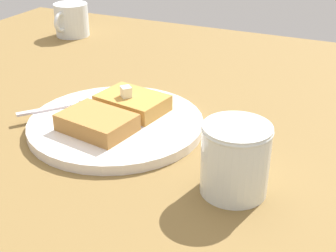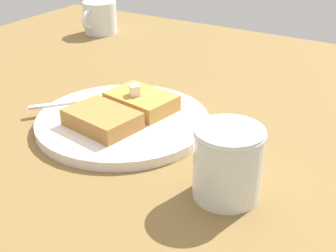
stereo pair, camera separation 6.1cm
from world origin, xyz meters
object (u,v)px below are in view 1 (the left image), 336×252
at_px(plate, 116,123).
at_px(coffee_mug, 71,20).
at_px(fork, 74,104).
at_px(syrup_jar, 235,161).

relative_size(plate, coffee_mug, 2.47).
distance_m(plate, fork, 0.09).
relative_size(plate, fork, 1.97).
bearing_deg(coffee_mug, plate, 42.23).
bearing_deg(coffee_mug, fork, 35.34).
bearing_deg(fork, plate, 78.73).
height_order(plate, syrup_jar, syrup_jar).
bearing_deg(plate, syrup_jar, 68.70).
xyz_separation_m(fork, coffee_mug, (-0.36, -0.26, 0.02)).
relative_size(fork, syrup_jar, 1.53).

